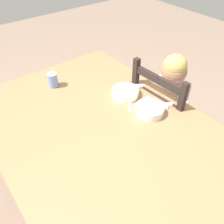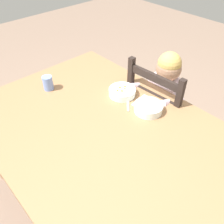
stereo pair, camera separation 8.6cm
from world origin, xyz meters
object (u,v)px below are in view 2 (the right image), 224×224
(drinking_cup, at_px, (48,83))
(dining_chair, at_px, (160,115))
(bowl_of_peas, at_px, (148,108))
(bowl_of_carrots, at_px, (122,92))
(dining_table, at_px, (103,137))
(child_figure, at_px, (162,96))
(spoon, at_px, (128,101))

(drinking_cup, bearing_deg, dining_chair, 51.25)
(dining_chair, relative_size, bowl_of_peas, 5.44)
(dining_chair, xyz_separation_m, bowl_of_carrots, (-0.11, -0.30, 0.30))
(dining_table, xyz_separation_m, bowl_of_carrots, (-0.14, 0.30, 0.11))
(child_figure, height_order, bowl_of_peas, child_figure)
(dining_chair, xyz_separation_m, drinking_cup, (-0.49, -0.62, 0.33))
(child_figure, xyz_separation_m, bowl_of_carrots, (-0.11, -0.29, 0.12))
(dining_table, relative_size, bowl_of_carrots, 8.85)
(dining_table, relative_size, drinking_cup, 16.17)
(bowl_of_peas, bearing_deg, dining_table, -105.02)
(dining_chair, bearing_deg, dining_table, -87.22)
(child_figure, relative_size, drinking_cup, 10.12)
(dining_chair, bearing_deg, bowl_of_peas, -70.18)
(bowl_of_peas, distance_m, drinking_cup, 0.68)
(dining_chair, height_order, bowl_of_peas, dining_chair)
(dining_chair, xyz_separation_m, bowl_of_peas, (0.11, -0.30, 0.31))
(spoon, bearing_deg, bowl_of_peas, 10.30)
(drinking_cup, bearing_deg, child_figure, 51.08)
(dining_chair, bearing_deg, bowl_of_carrots, -110.87)
(bowl_of_carrots, bearing_deg, child_figure, 69.16)
(dining_chair, relative_size, drinking_cup, 9.67)
(bowl_of_peas, xyz_separation_m, bowl_of_carrots, (-0.22, 0.00, -0.00))
(dining_table, xyz_separation_m, dining_chair, (-0.03, 0.59, -0.20))
(child_figure, bearing_deg, spoon, -95.95)
(bowl_of_carrots, xyz_separation_m, drinking_cup, (-0.38, -0.32, 0.02))
(bowl_of_peas, bearing_deg, dining_chair, 109.82)
(spoon, height_order, drinking_cup, drinking_cup)
(dining_table, bearing_deg, bowl_of_peas, 74.98)
(dining_chair, distance_m, bowl_of_carrots, 0.44)
(child_figure, relative_size, spoon, 8.55)
(child_figure, bearing_deg, drinking_cup, -128.92)
(bowl_of_carrots, relative_size, spoon, 1.54)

